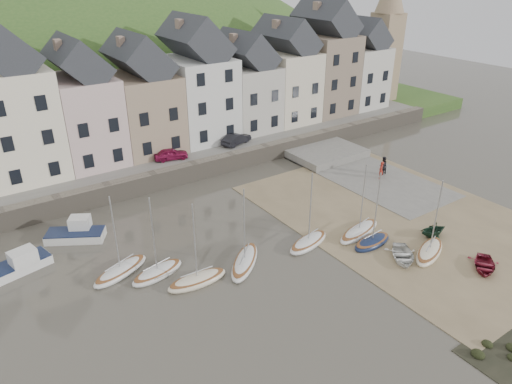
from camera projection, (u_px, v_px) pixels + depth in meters
ground at (302, 258)px, 34.82m from camera, size 160.00×160.00×0.00m
quay_land at (137, 132)px, 58.14m from camera, size 90.00×30.00×1.50m
quay_street at (178, 154)px, 49.29m from camera, size 70.00×7.00×0.10m
seawall at (194, 171)px, 46.99m from camera, size 70.00×1.20×1.80m
beach at (400, 216)px, 40.41m from camera, size 18.00×26.00×0.06m
slipway at (365, 174)px, 48.34m from camera, size 8.00×18.00×0.12m
hillside at (64, 195)px, 84.56m from camera, size 134.40×84.00×84.00m
townhouse_terrace at (174, 91)px, 50.22m from camera, size 61.05×8.00×13.93m
church_spire at (387, 31)px, 65.27m from camera, size 4.00×4.00×18.00m
sailboat_0 at (157, 272)px, 32.73m from camera, size 4.32×2.35×6.32m
sailboat_1 at (121, 271)px, 32.90m from camera, size 4.83×3.09×6.32m
sailboat_2 at (197, 280)px, 31.94m from camera, size 4.40×1.65×6.32m
sailboat_3 at (245, 261)px, 33.91m from camera, size 4.70×4.53×6.32m
sailboat_4 at (308, 242)px, 36.25m from camera, size 4.50×2.48×6.32m
sailboat_5 at (372, 242)px, 36.29m from camera, size 3.89×1.83×6.32m
sailboat_6 at (359, 231)px, 37.72m from camera, size 5.16×2.54×6.32m
sailboat_7 at (429, 251)px, 35.10m from camera, size 4.77×3.07×6.32m
motorboat_0 at (16, 266)px, 32.90m from camera, size 5.20×2.80×1.70m
motorboat_2 at (77, 232)px, 36.94m from camera, size 4.67×3.71×1.70m
rowboat_white at (403, 255)px, 34.36m from camera, size 3.87×3.99×0.67m
rowboat_green at (433, 230)px, 37.12m from camera, size 2.70×2.44×1.25m
rowboat_red at (484, 265)px, 33.29m from camera, size 3.66×3.44×0.62m
person_red at (381, 170)px, 46.85m from camera, size 0.79×0.76×1.82m
person_dark at (383, 165)px, 47.83m from camera, size 0.93×0.73×1.89m
car_left at (171, 154)px, 47.64m from camera, size 3.68×2.18×1.18m
car_right at (236, 139)px, 51.64m from camera, size 3.99×2.40×1.24m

